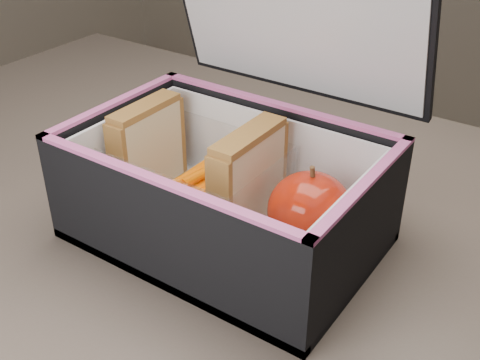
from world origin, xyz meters
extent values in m
cube|color=#51433B|center=(0.00, 0.00, 0.73)|extent=(1.20, 0.80, 0.03)
cube|color=#382D26|center=(-0.55, 0.35, 0.36)|extent=(0.05, 0.05, 0.72)
cube|color=black|center=(-0.01, 0.13, 0.95)|extent=(0.28, 0.06, 0.17)
cube|color=tan|center=(-0.13, 0.02, 0.81)|extent=(0.01, 0.08, 0.09)
cube|color=#D56074|center=(-0.12, 0.02, 0.81)|extent=(0.01, 0.08, 0.08)
cube|color=tan|center=(-0.11, 0.02, 0.81)|extent=(0.01, 0.08, 0.09)
cube|color=brown|center=(-0.12, 0.02, 0.86)|extent=(0.02, 0.09, 0.01)
cube|color=tan|center=(0.00, 0.02, 0.81)|extent=(0.01, 0.09, 0.09)
cube|color=#D56074|center=(0.01, 0.02, 0.81)|extent=(0.01, 0.09, 0.09)
cube|color=tan|center=(0.01, 0.02, 0.81)|extent=(0.01, 0.09, 0.09)
cube|color=brown|center=(0.01, 0.02, 0.86)|extent=(0.03, 0.09, 0.01)
cylinder|color=#FA6500|center=(-0.04, 0.01, 0.77)|extent=(0.02, 0.08, 0.01)
cylinder|color=#FA6500|center=(-0.05, 0.02, 0.78)|extent=(0.01, 0.08, 0.01)
cylinder|color=#FA6500|center=(-0.07, 0.02, 0.79)|extent=(0.02, 0.08, 0.01)
cylinder|color=#FA6500|center=(-0.06, -0.01, 0.77)|extent=(0.02, 0.08, 0.01)
cylinder|color=#FA6500|center=(-0.05, 0.01, 0.78)|extent=(0.01, 0.08, 0.01)
cylinder|color=#FA6500|center=(-0.06, 0.05, 0.79)|extent=(0.02, 0.08, 0.01)
cylinder|color=#FA6500|center=(-0.06, 0.01, 0.77)|extent=(0.02, 0.08, 0.01)
cylinder|color=#FA6500|center=(-0.05, -0.01, 0.78)|extent=(0.02, 0.08, 0.01)
cylinder|color=#FA6500|center=(-0.07, 0.02, 0.79)|extent=(0.01, 0.08, 0.01)
cylinder|color=#FA6500|center=(-0.07, 0.01, 0.77)|extent=(0.02, 0.08, 0.01)
cube|color=white|center=(0.07, 0.02, 0.77)|extent=(0.10, 0.11, 0.01)
ellipsoid|color=maroon|center=(0.07, 0.02, 0.81)|extent=(0.09, 0.09, 0.07)
cylinder|color=#4D331B|center=(0.07, 0.02, 0.85)|extent=(0.01, 0.01, 0.01)
camera|label=1|loc=(0.27, -0.38, 1.11)|focal=45.00mm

